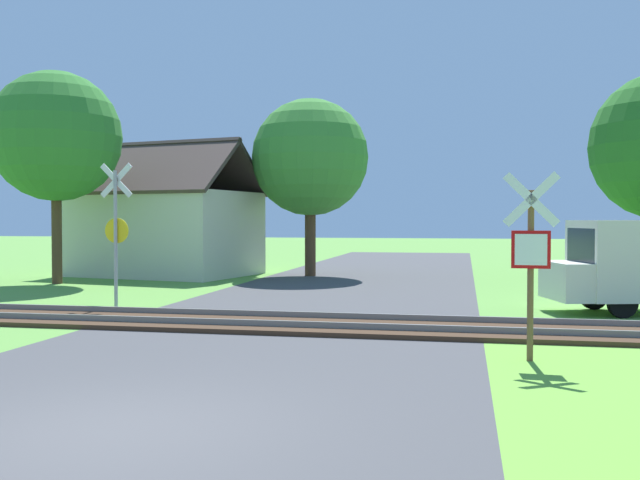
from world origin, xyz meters
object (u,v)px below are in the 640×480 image
object	(u,v)px
house	(165,229)
tree_left	(56,137)
stop_sign_near	(531,255)
crossing_sign_far	(116,227)
tree_center	(310,158)

from	to	relation	value
house	tree_left	world-z (taller)	tree_left
stop_sign_near	tree_left	bearing A→B (deg)	-32.78
crossing_sign_far	tree_center	world-z (taller)	tree_center
crossing_sign_far	tree_center	distance (m)	11.88
stop_sign_near	house	distance (m)	20.19
crossing_sign_far	tree_left	xyz separation A→B (m)	(-5.43, 6.10, 3.07)
stop_sign_near	tree_left	size ratio (longest dim) A/B	0.40
tree_center	house	bearing A→B (deg)	-172.96
stop_sign_near	house	size ratio (longest dim) A/B	0.38
house	tree_center	world-z (taller)	tree_center
crossing_sign_far	tree_left	bearing A→B (deg)	132.66
crossing_sign_far	tree_center	size ratio (longest dim) A/B	0.52
stop_sign_near	tree_center	bearing A→B (deg)	-63.07
house	tree_left	bearing A→B (deg)	-103.65
crossing_sign_far	stop_sign_near	bearing A→B (deg)	-25.82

